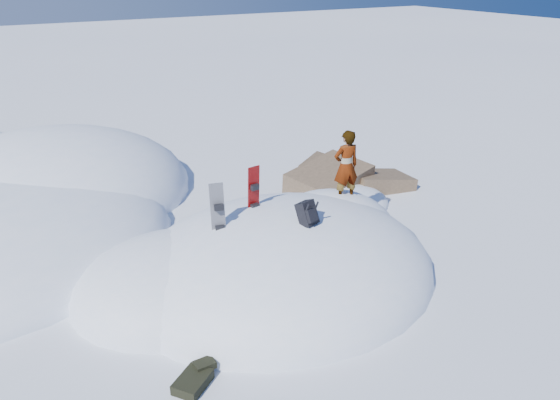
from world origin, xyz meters
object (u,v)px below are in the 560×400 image
backpack (308,214)px  person (346,166)px  snowboard_red (254,199)px  snowboard_dark (219,220)px

backpack → person: person is taller
snowboard_red → snowboard_dark: snowboard_red is taller
snowboard_red → person: person is taller
snowboard_dark → person: person is taller
snowboard_red → snowboard_dark: size_ratio=0.99×
backpack → snowboard_red: bearing=94.3°
backpack → snowboard_dark: bearing=133.7°
snowboard_red → snowboard_dark: (-1.05, -0.46, -0.06)m
snowboard_dark → snowboard_red: bearing=38.0°
snowboard_dark → person: (3.51, 0.46, 0.35)m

